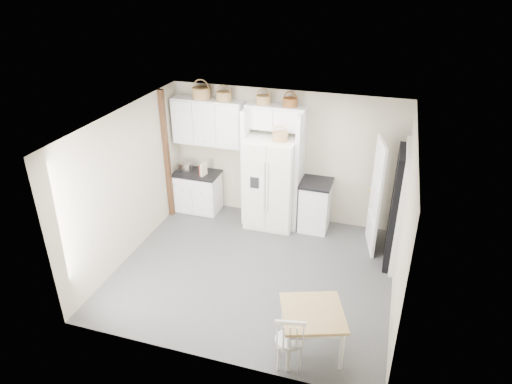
% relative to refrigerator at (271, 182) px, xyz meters
% --- Properties ---
extents(floor, '(4.50, 4.50, 0.00)m').
position_rel_refrigerator_xyz_m(floor, '(0.15, -1.60, -0.90)').
color(floor, '#404040').
rests_on(floor, ground).
extents(ceiling, '(4.50, 4.50, 0.00)m').
position_rel_refrigerator_xyz_m(ceiling, '(0.15, -1.60, 1.70)').
color(ceiling, white).
rests_on(ceiling, wall_back).
extents(wall_back, '(4.50, 0.00, 4.50)m').
position_rel_refrigerator_xyz_m(wall_back, '(0.15, 0.40, 0.40)').
color(wall_back, '#B6AA8F').
rests_on(wall_back, floor).
extents(wall_left, '(0.00, 4.00, 4.00)m').
position_rel_refrigerator_xyz_m(wall_left, '(-2.10, -1.60, 0.40)').
color(wall_left, '#B6AA8F').
rests_on(wall_left, floor).
extents(wall_right, '(0.00, 4.00, 4.00)m').
position_rel_refrigerator_xyz_m(wall_right, '(2.40, -1.60, 0.40)').
color(wall_right, '#B6AA8F').
rests_on(wall_right, floor).
extents(refrigerator, '(0.93, 0.75, 1.80)m').
position_rel_refrigerator_xyz_m(refrigerator, '(0.00, 0.00, 0.00)').
color(refrigerator, white).
rests_on(refrigerator, floor).
extents(base_cab_left, '(0.87, 0.55, 0.81)m').
position_rel_refrigerator_xyz_m(base_cab_left, '(-1.60, 0.10, -0.50)').
color(base_cab_left, silver).
rests_on(base_cab_left, floor).
extents(base_cab_right, '(0.54, 0.65, 0.95)m').
position_rel_refrigerator_xyz_m(base_cab_right, '(0.85, 0.10, -0.43)').
color(base_cab_right, silver).
rests_on(base_cab_right, floor).
extents(dining_table, '(1.01, 1.01, 0.66)m').
position_rel_refrigerator_xyz_m(dining_table, '(1.39, -3.05, -0.57)').
color(dining_table, olive).
rests_on(dining_table, floor).
extents(windsor_chair, '(0.45, 0.42, 0.79)m').
position_rel_refrigerator_xyz_m(windsor_chair, '(1.17, -3.35, -0.51)').
color(windsor_chair, silver).
rests_on(windsor_chair, floor).
extents(counter_left, '(0.91, 0.59, 0.04)m').
position_rel_refrigerator_xyz_m(counter_left, '(-1.60, 0.10, -0.07)').
color(counter_left, black).
rests_on(counter_left, base_cab_left).
extents(counter_right, '(0.58, 0.69, 0.04)m').
position_rel_refrigerator_xyz_m(counter_right, '(0.85, 0.10, 0.07)').
color(counter_right, black).
rests_on(counter_right, base_cab_right).
extents(toaster, '(0.29, 0.19, 0.19)m').
position_rel_refrigerator_xyz_m(toaster, '(-1.83, 0.06, 0.04)').
color(toaster, silver).
rests_on(toaster, counter_left).
extents(cookbook_red, '(0.05, 0.15, 0.23)m').
position_rel_refrigerator_xyz_m(cookbook_red, '(-1.47, 0.02, 0.06)').
color(cookbook_red, maroon).
rests_on(cookbook_red, counter_left).
extents(cookbook_cream, '(0.08, 0.18, 0.27)m').
position_rel_refrigerator_xyz_m(cookbook_cream, '(-1.40, 0.02, 0.08)').
color(cookbook_cream, beige).
rests_on(cookbook_cream, counter_left).
extents(basket_upper_b, '(0.36, 0.36, 0.21)m').
position_rel_refrigerator_xyz_m(basket_upper_b, '(-1.46, 0.23, 1.55)').
color(basket_upper_b, '#A3793F').
rests_on(basket_upper_b, upper_cabinet).
extents(basket_upper_c, '(0.29, 0.29, 0.17)m').
position_rel_refrigerator_xyz_m(basket_upper_c, '(-1.00, 0.23, 1.53)').
color(basket_upper_c, '#A3793F').
rests_on(basket_upper_c, upper_cabinet).
extents(basket_bridge_a, '(0.28, 0.28, 0.16)m').
position_rel_refrigerator_xyz_m(basket_bridge_a, '(-0.24, 0.23, 1.53)').
color(basket_bridge_a, '#A3793F').
rests_on(basket_bridge_a, bridge_cabinet).
extents(basket_bridge_b, '(0.26, 0.26, 0.15)m').
position_rel_refrigerator_xyz_m(basket_bridge_b, '(0.26, 0.23, 1.52)').
color(basket_bridge_b, brown).
rests_on(basket_bridge_b, bridge_cabinet).
extents(basket_fridge_b, '(0.28, 0.28, 0.15)m').
position_rel_refrigerator_xyz_m(basket_fridge_b, '(0.18, -0.10, 0.98)').
color(basket_fridge_b, '#A3793F').
rests_on(basket_fridge_b, refrigerator).
extents(upper_cabinet, '(1.40, 0.34, 0.90)m').
position_rel_refrigerator_xyz_m(upper_cabinet, '(-1.35, 0.23, 1.00)').
color(upper_cabinet, silver).
rests_on(upper_cabinet, wall_back).
extents(bridge_cabinet, '(1.12, 0.34, 0.45)m').
position_rel_refrigerator_xyz_m(bridge_cabinet, '(-0.00, 0.23, 1.22)').
color(bridge_cabinet, silver).
rests_on(bridge_cabinet, wall_back).
extents(fridge_panel_left, '(0.08, 0.60, 2.30)m').
position_rel_refrigerator_xyz_m(fridge_panel_left, '(-0.51, 0.10, 0.25)').
color(fridge_panel_left, silver).
rests_on(fridge_panel_left, floor).
extents(fridge_panel_right, '(0.08, 0.60, 2.30)m').
position_rel_refrigerator_xyz_m(fridge_panel_right, '(0.51, 0.10, 0.25)').
color(fridge_panel_right, silver).
rests_on(fridge_panel_right, floor).
extents(trim_post, '(0.09, 0.09, 2.60)m').
position_rel_refrigerator_xyz_m(trim_post, '(-2.05, -0.25, 0.40)').
color(trim_post, '#421E0F').
rests_on(trim_post, floor).
extents(doorway_void, '(0.18, 0.85, 2.05)m').
position_rel_refrigerator_xyz_m(doorway_void, '(2.31, -0.60, 0.12)').
color(doorway_void, black).
rests_on(doorway_void, floor).
extents(door_slab, '(0.21, 0.79, 2.05)m').
position_rel_refrigerator_xyz_m(door_slab, '(1.95, -0.27, 0.12)').
color(door_slab, white).
rests_on(door_slab, floor).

